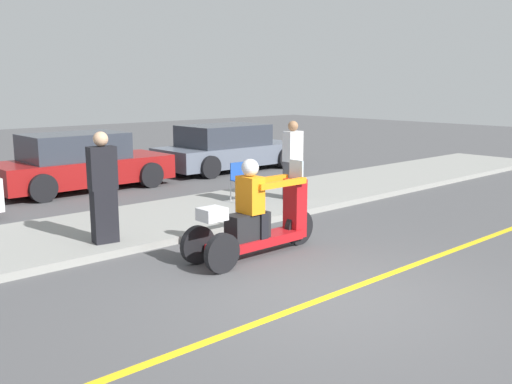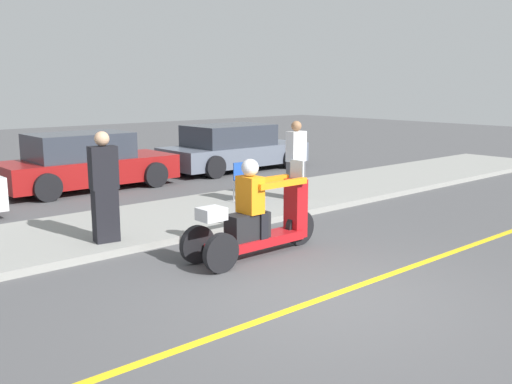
{
  "view_description": "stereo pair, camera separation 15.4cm",
  "coord_description": "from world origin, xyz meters",
  "px_view_note": "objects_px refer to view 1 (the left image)",
  "views": [
    {
      "loc": [
        -5.15,
        -4.35,
        2.58
      ],
      "look_at": [
        0.44,
        1.87,
        0.99
      ],
      "focal_mm": 40.0,
      "sensor_mm": 36.0,
      "label": 1
    },
    {
      "loc": [
        -5.04,
        -4.45,
        2.58
      ],
      "look_at": [
        0.44,
        1.87,
        0.99
      ],
      "focal_mm": 40.0,
      "sensor_mm": 36.0,
      "label": 2
    }
  ],
  "objects_px": {
    "motorcycle_trike": "(256,221)",
    "parked_car_lot_left": "(228,148)",
    "spectator_with_child": "(293,161)",
    "folding_chair_set_back": "(242,177)",
    "parked_car_lot_center": "(81,163)",
    "spectator_far_back": "(103,190)"
  },
  "relations": [
    {
      "from": "spectator_far_back",
      "to": "folding_chair_set_back",
      "type": "bearing_deg",
      "value": 15.36
    },
    {
      "from": "spectator_with_child",
      "to": "spectator_far_back",
      "type": "bearing_deg",
      "value": -174.13
    },
    {
      "from": "motorcycle_trike",
      "to": "parked_car_lot_center",
      "type": "xyz_separation_m",
      "value": [
        0.47,
        6.98,
        0.13
      ]
    },
    {
      "from": "motorcycle_trike",
      "to": "parked_car_lot_left",
      "type": "bearing_deg",
      "value": 53.66
    },
    {
      "from": "motorcycle_trike",
      "to": "parked_car_lot_left",
      "type": "height_order",
      "value": "motorcycle_trike"
    },
    {
      "from": "spectator_far_back",
      "to": "parked_car_lot_left",
      "type": "xyz_separation_m",
      "value": [
        6.82,
        5.32,
        -0.3
      ]
    },
    {
      "from": "spectator_far_back",
      "to": "spectator_with_child",
      "type": "distance_m",
      "value": 4.72
    },
    {
      "from": "spectator_with_child",
      "to": "parked_car_lot_left",
      "type": "distance_m",
      "value": 5.29
    },
    {
      "from": "spectator_far_back",
      "to": "folding_chair_set_back",
      "type": "height_order",
      "value": "spectator_far_back"
    },
    {
      "from": "folding_chair_set_back",
      "to": "parked_car_lot_center",
      "type": "bearing_deg",
      "value": 112.47
    },
    {
      "from": "spectator_with_child",
      "to": "motorcycle_trike",
      "type": "bearing_deg",
      "value": -143.56
    },
    {
      "from": "motorcycle_trike",
      "to": "parked_car_lot_center",
      "type": "height_order",
      "value": "motorcycle_trike"
    },
    {
      "from": "spectator_far_back",
      "to": "parked_car_lot_center",
      "type": "xyz_separation_m",
      "value": [
        2.02,
        5.14,
        -0.29
      ]
    },
    {
      "from": "folding_chair_set_back",
      "to": "parked_car_lot_left",
      "type": "relative_size",
      "value": 0.18
    },
    {
      "from": "folding_chair_set_back",
      "to": "parked_car_lot_left",
      "type": "height_order",
      "value": "parked_car_lot_left"
    },
    {
      "from": "folding_chair_set_back",
      "to": "parked_car_lot_left",
      "type": "bearing_deg",
      "value": 54.24
    },
    {
      "from": "parked_car_lot_center",
      "to": "folding_chair_set_back",
      "type": "bearing_deg",
      "value": -67.53
    },
    {
      "from": "motorcycle_trike",
      "to": "parked_car_lot_left",
      "type": "relative_size",
      "value": 0.53
    },
    {
      "from": "spectator_far_back",
      "to": "parked_car_lot_center",
      "type": "height_order",
      "value": "spectator_far_back"
    },
    {
      "from": "folding_chair_set_back",
      "to": "spectator_far_back",
      "type": "bearing_deg",
      "value": -164.64
    },
    {
      "from": "spectator_with_child",
      "to": "parked_car_lot_left",
      "type": "xyz_separation_m",
      "value": [
        2.12,
        4.84,
        -0.28
      ]
    },
    {
      "from": "spectator_with_child",
      "to": "folding_chair_set_back",
      "type": "xyz_separation_m",
      "value": [
        -0.97,
        0.54,
        -0.31
      ]
    }
  ]
}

